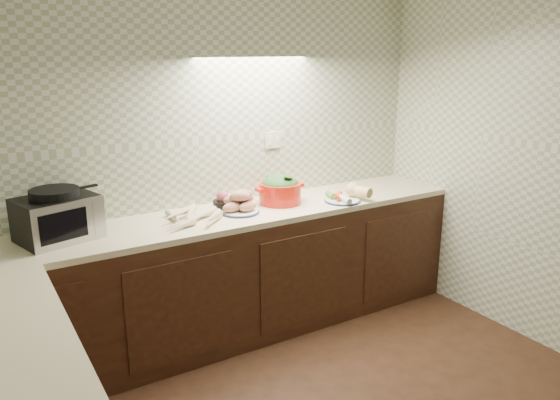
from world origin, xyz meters
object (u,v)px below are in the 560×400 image
dutch_oven (280,189)px  veg_plate (347,194)px  parsnip_pile (195,217)px  sweet_potato_plate (240,204)px  toaster_oven (57,216)px  onion_bowl (225,202)px

dutch_oven → veg_plate: (0.46, -0.19, -0.06)m
parsnip_pile → sweet_potato_plate: 0.35m
parsnip_pile → dutch_oven: dutch_oven is taller
toaster_oven → dutch_oven: toaster_oven is taller
sweet_potato_plate → toaster_oven: bearing=176.2°
toaster_oven → veg_plate: (1.98, -0.21, -0.10)m
sweet_potato_plate → dutch_oven: size_ratio=0.73×
veg_plate → parsnip_pile: bearing=175.6°
parsnip_pile → dutch_oven: 0.71m
sweet_potato_plate → veg_plate: size_ratio=0.85×
parsnip_pile → sweet_potato_plate: sweet_potato_plate is taller
dutch_oven → sweet_potato_plate: bearing=-168.2°
sweet_potato_plate → veg_plate: 0.83m
veg_plate → sweet_potato_plate: bearing=171.1°
dutch_oven → toaster_oven: bearing=-178.2°
sweet_potato_plate → onion_bowl: 0.14m
parsnip_pile → dutch_oven: size_ratio=1.36×
toaster_oven → dutch_oven: bearing=-16.2°
parsnip_pile → onion_bowl: 0.34m
toaster_oven → parsnip_pile: toaster_oven is taller
toaster_oven → onion_bowl: size_ratio=2.96×
veg_plate → dutch_oven: bearing=158.0°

